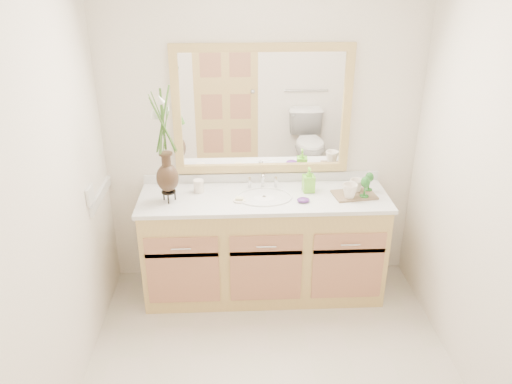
{
  "coord_description": "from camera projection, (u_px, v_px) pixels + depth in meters",
  "views": [
    {
      "loc": [
        -0.22,
        -2.31,
        2.4
      ],
      "look_at": [
        -0.08,
        0.65,
        1.03
      ],
      "focal_mm": 35.0,
      "sensor_mm": 36.0,
      "label": 1
    }
  ],
  "objects": [
    {
      "name": "wall_back",
      "position": [
        262.0,
        136.0,
        3.78
      ],
      "size": [
        2.4,
        0.02,
        2.4
      ],
      "primitive_type": "cube",
      "color": "white",
      "rests_on": "floor"
    },
    {
      "name": "wall_left",
      "position": [
        43.0,
        220.0,
        2.55
      ],
      "size": [
        0.02,
        2.6,
        2.4
      ],
      "primitive_type": "cube",
      "color": "white",
      "rests_on": "floor"
    },
    {
      "name": "wall_right",
      "position": [
        501.0,
        210.0,
        2.66
      ],
      "size": [
        0.02,
        2.6,
        2.4
      ],
      "primitive_type": "cube",
      "color": "white",
      "rests_on": "floor"
    },
    {
      "name": "vanity",
      "position": [
        264.0,
        246.0,
        3.86
      ],
      "size": [
        1.8,
        0.55,
        0.8
      ],
      "color": "tan",
      "rests_on": "floor"
    },
    {
      "name": "counter",
      "position": [
        264.0,
        198.0,
        3.69
      ],
      "size": [
        1.84,
        0.57,
        0.03
      ],
      "primitive_type": "cube",
      "color": "white",
      "rests_on": "vanity"
    },
    {
      "name": "sink",
      "position": [
        264.0,
        204.0,
        3.69
      ],
      "size": [
        0.38,
        0.34,
        0.23
      ],
      "color": "white",
      "rests_on": "counter"
    },
    {
      "name": "mirror",
      "position": [
        262.0,
        111.0,
        3.68
      ],
      "size": [
        1.32,
        0.04,
        0.97
      ],
      "color": "white",
      "rests_on": "wall_back"
    },
    {
      "name": "switch_plate",
      "position": [
        90.0,
        195.0,
        3.34
      ],
      "size": [
        0.02,
        0.12,
        0.12
      ],
      "primitive_type": "cube",
      "color": "white",
      "rests_on": "wall_left"
    },
    {
      "name": "flower_vase",
      "position": [
        164.0,
        132.0,
        3.39
      ],
      "size": [
        0.19,
        0.19,
        0.77
      ],
      "rotation": [
        0.0,
        0.0,
        0.13
      ],
      "color": "black",
      "rests_on": "counter"
    },
    {
      "name": "tumbler",
      "position": [
        199.0,
        186.0,
        3.73
      ],
      "size": [
        0.08,
        0.08,
        0.1
      ],
      "primitive_type": "cylinder",
      "color": "white",
      "rests_on": "counter"
    },
    {
      "name": "soap_dish",
      "position": [
        239.0,
        200.0,
        3.6
      ],
      "size": [
        0.09,
        0.09,
        0.03
      ],
      "color": "white",
      "rests_on": "counter"
    },
    {
      "name": "soap_bottle",
      "position": [
        309.0,
        181.0,
        3.72
      ],
      "size": [
        0.08,
        0.09,
        0.17
      ],
      "primitive_type": "imported",
      "rotation": [
        0.0,
        0.0,
        0.09
      ],
      "color": "#6FD432",
      "rests_on": "counter"
    },
    {
      "name": "purple_dish",
      "position": [
        303.0,
        200.0,
        3.58
      ],
      "size": [
        0.11,
        0.09,
        0.03
      ],
      "primitive_type": "ellipsoid",
      "rotation": [
        0.0,
        0.0,
        -0.2
      ],
      "color": "#58287A",
      "rests_on": "counter"
    },
    {
      "name": "tray",
      "position": [
        354.0,
        195.0,
        3.68
      ],
      "size": [
        0.33,
        0.24,
        0.02
      ],
      "primitive_type": "cube",
      "rotation": [
        0.0,
        0.0,
        0.15
      ],
      "color": "brown",
      "rests_on": "counter"
    },
    {
      "name": "mug_left",
      "position": [
        350.0,
        190.0,
        3.6
      ],
      "size": [
        0.12,
        0.12,
        0.11
      ],
      "primitive_type": "imported",
      "rotation": [
        0.0,
        0.0,
        0.12
      ],
      "color": "white",
      "rests_on": "tray"
    },
    {
      "name": "mug_right",
      "position": [
        356.0,
        185.0,
        3.7
      ],
      "size": [
        0.14,
        0.14,
        0.1
      ],
      "primitive_type": "imported",
      "rotation": [
        0.0,
        0.0,
        0.81
      ],
      "color": "white",
      "rests_on": "tray"
    },
    {
      "name": "goblet_front",
      "position": [
        365.0,
        183.0,
        3.6
      ],
      "size": [
        0.07,
        0.07,
        0.15
      ],
      "color": "#226722",
      "rests_on": "tray"
    },
    {
      "name": "goblet_back",
      "position": [
        369.0,
        178.0,
        3.71
      ],
      "size": [
        0.06,
        0.06,
        0.14
      ],
      "color": "#226722",
      "rests_on": "tray"
    }
  ]
}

